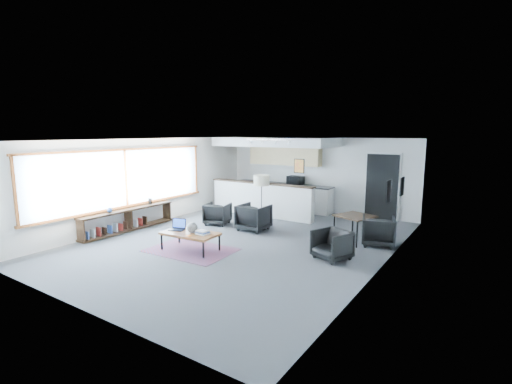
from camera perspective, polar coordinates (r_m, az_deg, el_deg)
The scene contains 21 objects.
room at distance 9.41m, azimuth -1.96°, elevation 0.09°, with size 7.02×9.02×2.62m.
window at distance 11.16m, azimuth -19.42°, elevation 1.82°, with size 0.10×5.95×1.66m.
console at distance 11.14m, azimuth -19.20°, elevation -4.10°, with size 0.35×3.00×0.80m.
kitchenette at distance 13.14m, azimuth 3.14°, elevation 3.03°, with size 4.20×1.96×2.60m.
doorway at distance 12.50m, azimuth 18.82°, elevation 0.83°, with size 1.10×0.12×2.15m.
track_light at distance 11.46m, azimuth 2.00°, elevation 7.89°, with size 1.60×0.07×0.15m.
wall_art_lower at distance 8.29m, azimuth 19.68°, elevation 0.07°, with size 0.03×0.38×0.48m.
wall_art_upper at distance 9.56m, azimuth 21.55°, elevation 0.80°, with size 0.03×0.34×0.44m.
kilim_rug at distance 9.08m, azimuth -10.02°, elevation -8.80°, with size 2.08×1.48×0.01m.
coffee_table at distance 8.96m, azimuth -10.09°, elevation -6.36°, with size 1.39×0.82×0.44m.
laptop at distance 9.29m, azimuth -11.90°, elevation -5.19°, with size 0.42×0.38×0.25m.
ceramic_pot at distance 8.89m, azimuth -9.79°, elevation -5.42°, with size 0.25×0.25×0.25m.
book_stack at distance 8.75m, azimuth -8.22°, elevation -6.18°, with size 0.31×0.26×0.09m.
coaster at distance 8.69m, azimuth -10.36°, elevation -6.62°, with size 0.12×0.12×0.01m.
armchair_left at distance 11.37m, azimuth -5.94°, elevation -3.17°, with size 0.70×0.66×0.72m, color black.
armchair_right at distance 10.63m, azimuth -0.36°, elevation -3.71°, with size 0.81×0.75×0.83m, color black.
floor_lamp at distance 10.54m, azimuth 0.86°, elevation 1.50°, with size 0.57×0.57×1.58m.
dining_table at distance 9.80m, azimuth 15.00°, elevation -3.83°, with size 1.05×1.05×0.69m.
dining_chair_near at distance 8.44m, azimuth 11.61°, elevation -8.09°, with size 0.60×0.56×0.62m, color black.
dining_chair_far at distance 9.75m, azimuth 18.26°, elevation -5.83°, with size 0.66×0.62×0.68m, color black.
microwave at distance 13.30m, azimuth 6.07°, elevation 1.94°, with size 0.56×0.31×0.38m, color black.
Camera 1 is at (5.38, -7.57, 2.79)m, focal length 26.00 mm.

